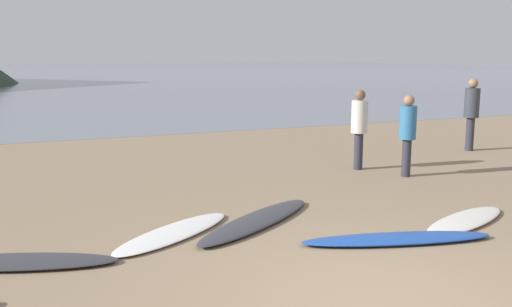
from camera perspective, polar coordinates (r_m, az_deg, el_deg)
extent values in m
cube|color=#8C7559|center=(14.70, -10.67, 0.38)|extent=(120.00, 120.00, 0.20)
cube|color=slate|center=(65.98, -20.45, 7.51)|extent=(140.00, 100.00, 0.01)
ellipsoid|color=#333338|center=(6.99, -22.96, -10.00)|extent=(2.31, 1.27, 0.09)
ellipsoid|color=white|center=(7.54, -8.28, -7.88)|extent=(2.07, 1.68, 0.07)
ellipsoid|color=#333338|center=(7.94, 0.09, -6.75)|extent=(2.46, 1.93, 0.09)
ellipsoid|color=#1E479E|center=(7.41, 14.00, -8.31)|extent=(2.51, 1.08, 0.10)
ellipsoid|color=silver|center=(8.50, 20.33, -6.31)|extent=(1.99, 1.20, 0.08)
cylinder|color=#2D2D38|center=(14.64, 20.71, 1.85)|extent=(0.19, 0.19, 0.81)
cylinder|color=#333842|center=(14.55, 20.90, 4.78)|extent=(0.35, 0.35, 0.70)
sphere|color=#936B4C|center=(14.52, 21.01, 6.61)|extent=(0.23, 0.23, 0.23)
cylinder|color=#2D2D38|center=(11.21, 14.89, -0.42)|extent=(0.17, 0.17, 0.73)
cylinder|color=teal|center=(11.11, 15.05, 3.03)|extent=(0.32, 0.32, 0.63)
sphere|color=#936B4C|center=(11.07, 15.15, 5.17)|extent=(0.21, 0.21, 0.21)
cylinder|color=#2D2D38|center=(11.67, 10.26, 0.24)|extent=(0.18, 0.18, 0.75)
cylinder|color=beige|center=(11.57, 10.37, 3.67)|extent=(0.33, 0.33, 0.65)
sphere|color=brown|center=(11.53, 10.44, 5.80)|extent=(0.21, 0.21, 0.21)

